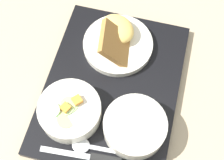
{
  "coord_description": "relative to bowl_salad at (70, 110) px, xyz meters",
  "views": [
    {
      "loc": [
        -0.31,
        -0.08,
        0.71
      ],
      "look_at": [
        0.0,
        0.0,
        0.05
      ],
      "focal_mm": 50.0,
      "sensor_mm": 36.0,
      "label": 1
    }
  ],
  "objects": [
    {
      "name": "ground_plane",
      "position": [
        0.1,
        -0.07,
        -0.05
      ],
      "size": [
        4.0,
        4.0,
        0.0
      ],
      "primitive_type": "plane",
      "color": "tan"
    },
    {
      "name": "serving_tray",
      "position": [
        0.1,
        -0.07,
        -0.04
      ],
      "size": [
        0.43,
        0.32,
        0.02
      ],
      "color": "black",
      "rests_on": "ground_plane"
    },
    {
      "name": "bowl_salad",
      "position": [
        0.0,
        0.0,
        0.0
      ],
      "size": [
        0.14,
        0.14,
        0.06
      ],
      "color": "silver",
      "rests_on": "serving_tray"
    },
    {
      "name": "bowl_soup",
      "position": [
        -0.0,
        -0.15,
        0.0
      ],
      "size": [
        0.14,
        0.14,
        0.05
      ],
      "color": "silver",
      "rests_on": "serving_tray"
    },
    {
      "name": "plate_main",
      "position": [
        0.21,
        -0.06,
        -0.01
      ],
      "size": [
        0.18,
        0.18,
        0.09
      ],
      "color": "silver",
      "rests_on": "serving_tray"
    },
    {
      "name": "knife",
      "position": [
        -0.08,
        -0.09,
        -0.02
      ],
      "size": [
        0.03,
        0.18,
        0.01
      ],
      "rotation": [
        0.0,
        0.0,
        1.64
      ],
      "color": "silver",
      "rests_on": "serving_tray"
    },
    {
      "name": "spoon",
      "position": [
        -0.06,
        -0.07,
        -0.02
      ],
      "size": [
        0.04,
        0.13,
        0.01
      ],
      "rotation": [
        0.0,
        0.0,
        1.63
      ],
      "color": "silver",
      "rests_on": "serving_tray"
    }
  ]
}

